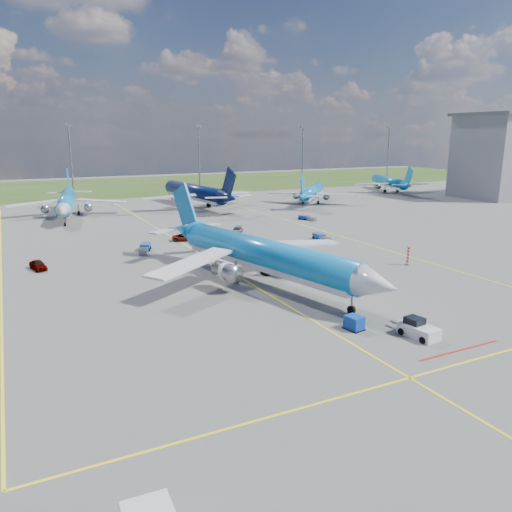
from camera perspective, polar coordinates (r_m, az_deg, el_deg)
name	(u,v)px	position (r m, az deg, el deg)	size (l,w,h in m)	color
ground	(288,306)	(58.79, 3.62, -5.67)	(400.00, 400.00, 0.00)	#585856
grass_strip	(89,188)	(200.76, -18.60, 7.42)	(400.00, 80.00, 0.01)	#2D4719
taxiway_lines	(204,256)	(82.96, -5.92, 0.05)	(60.25, 160.00, 0.02)	yellow
floodlight_masts	(139,158)	(162.51, -13.27, 10.90)	(202.20, 0.50, 22.70)	slate
warning_post	(408,255)	(79.79, 17.02, 0.07)	(0.50, 0.50, 3.00)	red
bg_jet_nnw	(68,217)	(129.96, -20.70, 4.19)	(30.16, 39.59, 10.37)	#0D78C3
bg_jet_n	(195,207)	(140.60, -6.99, 5.63)	(33.87, 44.45, 11.64)	#081442
bg_jet_ne	(312,203)	(148.72, 6.42, 6.09)	(27.42, 35.99, 9.43)	#0D78C3
bg_jet_ene	(388,191)	(183.32, 14.90, 7.14)	(27.90, 36.62, 9.59)	#0D78C3
main_airliner	(264,284)	(67.00, 0.94, -3.20)	(34.18, 44.86, 11.75)	#0D78C3
pushback_tug	(418,329)	(52.33, 17.99, -7.97)	(2.52, 5.58, 1.86)	silver
uld_container	(354,323)	(52.57, 11.16, -7.49)	(1.41, 1.77, 1.41)	#0B3BA5
service_car_a	(38,265)	(80.53, -23.64, -0.94)	(1.70, 4.23, 1.44)	#999999
service_car_b	(184,237)	(94.96, -8.18, 2.12)	(2.13, 4.63, 1.29)	#999999
service_car_c	(237,230)	(101.34, -2.17, 2.98)	(1.81, 4.46, 1.29)	#999999
baggage_tug_w	(321,238)	(94.98, 7.47, 2.08)	(1.94, 5.26, 1.15)	#184A92
baggage_tug_c	(145,248)	(87.34, -12.61, 0.86)	(3.24, 5.54, 1.21)	navy
baggage_tug_e	(307,218)	(117.69, 5.81, 4.33)	(2.60, 4.59, 1.00)	#193D99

